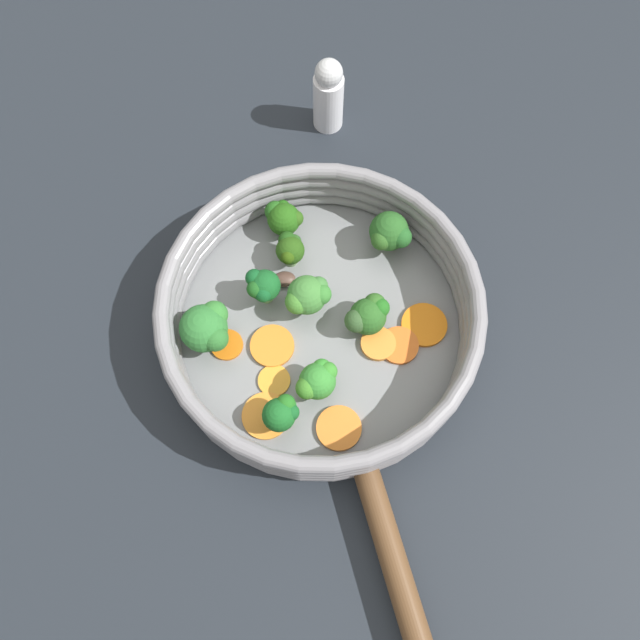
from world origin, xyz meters
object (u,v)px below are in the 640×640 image
object	(u,v)px
carrot_slice_4	(424,325)
broccoli_floret_5	(282,413)
carrot_slice_5	(339,428)
broccoli_floret_6	(368,315)
carrot_slice_0	(378,344)
mushroom_piece_0	(284,279)
broccoli_floret_2	(290,249)
carrot_slice_3	(399,345)
broccoli_floret_7	(207,328)
broccoli_floret_8	(317,380)
broccoli_floret_1	(283,218)
carrot_slice_6	(227,345)
broccoli_floret_3	(307,296)
broccoli_floret_0	(263,285)
carrot_slice_7	(272,346)
carrot_slice_2	(274,381)
salt_shaker	(328,95)
skillet	(320,327)
broccoli_floret_4	(390,233)
carrot_slice_1	(268,417)

from	to	relation	value
carrot_slice_4	broccoli_floret_5	xyz separation A→B (m)	(0.07, 0.15, 0.03)
carrot_slice_5	broccoli_floret_6	size ratio (longest dim) A/B	0.93
carrot_slice_0	mushroom_piece_0	distance (m)	0.12
broccoli_floret_2	carrot_slice_3	bearing A→B (deg)	167.93
broccoli_floret_7	broccoli_floret_8	size ratio (longest dim) A/B	1.29
broccoli_floret_1	broccoli_floret_5	distance (m)	0.21
broccoli_floret_6	broccoli_floret_7	distance (m)	0.16
carrot_slice_6	broccoli_floret_3	distance (m)	0.09
carrot_slice_6	broccoli_floret_0	bearing A→B (deg)	-96.20
broccoli_floret_2	broccoli_floret_8	world-z (taller)	broccoli_floret_8
carrot_slice_5	carrot_slice_7	bearing A→B (deg)	-22.25
carrot_slice_4	broccoli_floret_6	distance (m)	0.06
carrot_slice_2	broccoli_floret_0	bearing A→B (deg)	-53.60
carrot_slice_7	broccoli_floret_2	world-z (taller)	broccoli_floret_2
broccoli_floret_6	salt_shaker	distance (m)	0.26
skillet	broccoli_floret_1	xyz separation A→B (m)	(0.09, -0.08, 0.03)
broccoli_floret_1	broccoli_floret_7	distance (m)	0.14
carrot_slice_2	broccoli_floret_1	size ratio (longest dim) A/B	0.74
carrot_slice_0	broccoli_floret_7	world-z (taller)	broccoli_floret_7
carrot_slice_3	mushroom_piece_0	size ratio (longest dim) A/B	1.72
carrot_slice_2	carrot_slice_6	bearing A→B (deg)	-8.19
broccoli_floret_4	broccoli_floret_5	bearing A→B (deg)	89.43
broccoli_floret_8	salt_shaker	bearing A→B (deg)	-62.89
salt_shaker	broccoli_floret_5	bearing A→B (deg)	112.12
carrot_slice_4	carrot_slice_7	world-z (taller)	same
skillet	carrot_slice_2	distance (m)	0.07
broccoli_floret_6	mushroom_piece_0	world-z (taller)	broccoli_floret_6
carrot_slice_3	broccoli_floret_7	size ratio (longest dim) A/B	0.70
broccoli_floret_3	broccoli_floret_5	size ratio (longest dim) A/B	1.13
broccoli_floret_4	mushroom_piece_0	world-z (taller)	broccoli_floret_4
carrot_slice_0	carrot_slice_1	world-z (taller)	carrot_slice_0
carrot_slice_7	salt_shaker	bearing A→B (deg)	-72.15
broccoli_floret_0	salt_shaker	xyz separation A→B (m)	(0.05, -0.23, 0.00)
carrot_slice_6	carrot_slice_7	distance (m)	0.05
carrot_slice_5	salt_shaker	bearing A→B (deg)	-59.46
carrot_slice_1	carrot_slice_5	world-z (taller)	carrot_slice_5
broccoli_floret_5	broccoli_floret_8	world-z (taller)	same
carrot_slice_7	broccoli_floret_0	xyz separation A→B (m)	(0.03, -0.04, 0.03)
skillet	salt_shaker	bearing A→B (deg)	-62.85
broccoli_floret_2	mushroom_piece_0	distance (m)	0.03
broccoli_floret_1	carrot_slice_4	bearing A→B (deg)	171.55
carrot_slice_4	broccoli_floret_0	size ratio (longest dim) A/B	1.00
broccoli_floret_2	broccoli_floret_6	bearing A→B (deg)	166.42
broccoli_floret_2	broccoli_floret_5	world-z (taller)	broccoli_floret_5
broccoli_floret_0	salt_shaker	bearing A→B (deg)	-76.64
broccoli_floret_0	broccoli_floret_7	size ratio (longest dim) A/B	0.82
broccoli_floret_5	broccoli_floret_6	distance (m)	0.13
broccoli_floret_3	broccoli_floret_6	distance (m)	0.06
mushroom_piece_0	broccoli_floret_0	bearing A→B (deg)	73.09
broccoli_floret_8	carrot_slice_3	bearing A→B (deg)	-123.12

